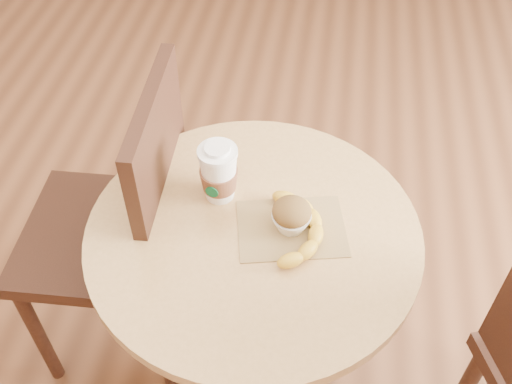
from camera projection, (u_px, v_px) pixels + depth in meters
cafe_table at (254, 280)px, 1.49m from camera, size 0.76×0.76×0.75m
chair_left at (124, 226)px, 1.62m from camera, size 0.45×0.45×0.99m
kraft_bag at (291, 228)px, 1.34m from camera, size 0.27×0.23×0.00m
coffee_cup at (219, 174)px, 1.37m from camera, size 0.09×0.09×0.15m
muffin at (292, 215)px, 1.31m from camera, size 0.09×0.09×0.08m
banana at (298, 229)px, 1.32m from camera, size 0.16×0.25×0.03m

